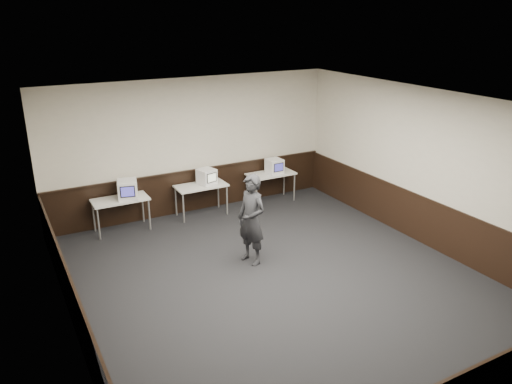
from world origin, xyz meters
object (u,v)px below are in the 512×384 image
emac_center (207,177)px  emac_right (275,166)px  desk_left (120,202)px  desk_right (271,176)px  person (252,220)px  desk_center (201,188)px  emac_left (127,189)px

emac_center → emac_right: size_ratio=1.14×
desk_left → desk_right: bearing=0.0°
emac_right → person: size_ratio=0.23×
emac_center → person: 2.68m
desk_center → emac_left: emac_left is taller
desk_right → emac_right: (0.08, -0.04, 0.25)m
desk_left → emac_left: size_ratio=2.29×
desk_right → emac_center: bearing=179.9°
desk_center → emac_right: (1.98, -0.04, 0.25)m
desk_right → person: (-1.97, -2.66, 0.20)m
desk_center → person: person is taller
desk_left → emac_right: 3.89m
desk_left → desk_center: bearing=0.0°
desk_center → desk_right: (1.90, 0.00, 0.00)m
desk_left → emac_center: size_ratio=2.58×
emac_right → emac_left: bearing=178.1°
desk_right → emac_right: emac_right is taller
emac_left → emac_center: 1.89m
desk_center → emac_right: bearing=-1.0°
desk_left → desk_center: 1.90m
desk_center → emac_right: size_ratio=2.94×
desk_right → emac_center: emac_center is taller
emac_left → emac_right: (3.71, 0.02, -0.02)m
desk_right → desk_left: bearing=180.0°
emac_right → desk_center: bearing=176.8°
desk_right → emac_left: 3.64m
desk_left → emac_left: emac_left is taller
desk_left → person: (1.83, -2.66, 0.20)m
desk_right → desk_center: bearing=180.0°
emac_left → emac_center: emac_left is taller
desk_right → person: size_ratio=0.68×
emac_right → person: bearing=-130.3°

